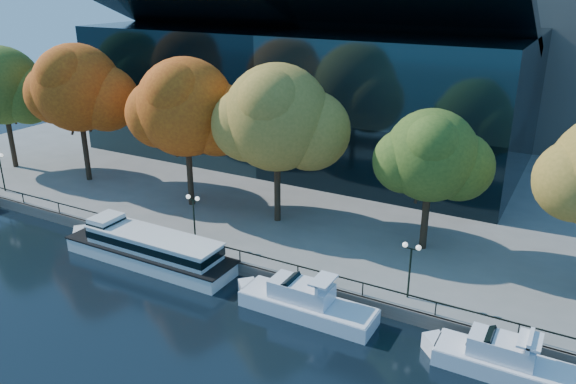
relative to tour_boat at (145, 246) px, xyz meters
The scene contains 15 objects.
ground 3.28m from the tour_boat, 25.27° to the right, with size 160.00×160.00×0.00m, color black.
promenade 35.21m from the tour_boat, 85.58° to the left, with size 90.00×67.08×1.00m.
railing 3.41m from the tour_boat, 35.94° to the left, with size 88.20×0.08×0.99m.
convention_building 31.37m from the tour_boat, 92.41° to the left, with size 50.00×24.57×21.43m.
tour_boat is the anchor object (origin of this frame).
cruiser_near 14.40m from the tour_boat, ahead, with size 10.43×2.69×3.02m.
cruiser_far 27.18m from the tour_boat, ahead, with size 9.01×2.50×2.94m.
tree_0 30.38m from the tour_boat, 162.15° to the left, with size 10.69×8.77×13.61m.
tree_1 21.57m from the tour_boat, 149.66° to the left, with size 11.14×9.14×14.34m.
tree_2 13.31m from the tour_boat, 105.77° to the left, with size 11.21×9.19×13.91m.
tree_3 14.95m from the tour_boat, 57.65° to the left, with size 11.34×9.30×13.91m.
tree_4 23.44m from the tour_boat, 29.66° to the left, with size 8.85×7.26×11.31m.
lamp_0 22.17m from the tour_boat, behind, with size 1.26×0.36×4.03m.
lamp_1 4.86m from the tour_boat, 52.24° to the left, with size 1.26×0.36×4.03m.
lamp_2 20.91m from the tour_boat, ahead, with size 1.26×0.36×4.03m.
Camera 1 is at (26.66, -28.36, 21.23)m, focal length 35.00 mm.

